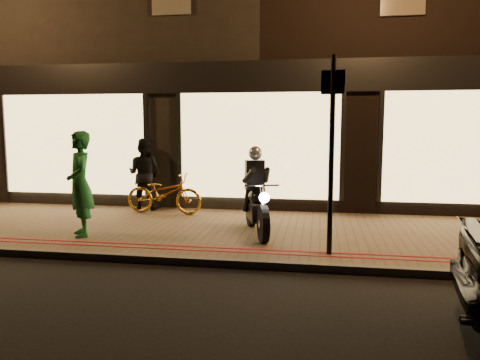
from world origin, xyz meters
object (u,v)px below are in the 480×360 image
Objects in this scene: motorcycle at (256,200)px; sign_post at (332,145)px; bicycle_gold at (164,193)px; person_green at (80,184)px.

motorcycle is 2.04m from sign_post.
person_green reaches higher than bicycle_gold.
motorcycle is 3.15m from person_green.
motorcycle reaches higher than bicycle_gold.
motorcycle is at bearing 137.88° from sign_post.
sign_post is 1.61× the size of person_green.
person_green is at bearing 164.01° from bicycle_gold.
person_green is (-3.05, -0.71, 0.32)m from motorcycle.
sign_post reaches higher than bicycle_gold.
motorcycle is 1.01× the size of person_green.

